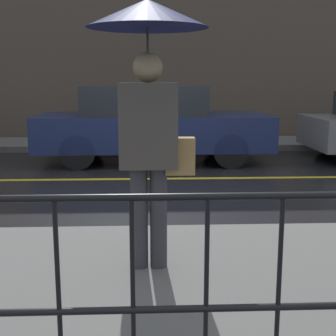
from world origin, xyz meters
TOP-DOWN VIEW (x-y plane):
  - ground_plane at (0.00, 0.00)m, footprint 80.00×80.00m
  - sidewalk_near at (0.00, -4.55)m, footprint 28.00×2.99m
  - sidewalk_far at (0.00, 3.96)m, footprint 28.00×1.82m
  - lane_marking at (0.00, 0.00)m, footprint 25.20×0.12m
  - building_storefront at (0.00, 5.02)m, footprint 28.00×0.30m
  - railing_foreground at (-0.00, -5.80)m, footprint 12.00×0.04m
  - pedestrian at (-0.09, -4.16)m, footprint 0.94×0.94m
  - car_navy at (-0.02, 1.78)m, footprint 4.71×1.91m

SIDE VIEW (x-z plane):
  - ground_plane at x=0.00m, z-range 0.00..0.00m
  - lane_marking at x=0.00m, z-range 0.00..0.01m
  - sidewalk_near at x=0.00m, z-range 0.00..0.14m
  - sidewalk_far at x=0.00m, z-range 0.00..0.14m
  - railing_foreground at x=0.00m, z-range 0.27..1.31m
  - car_navy at x=-0.02m, z-range 0.01..1.57m
  - pedestrian at x=-0.09m, z-range 0.68..2.83m
  - building_storefront at x=0.00m, z-range 0.00..6.77m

